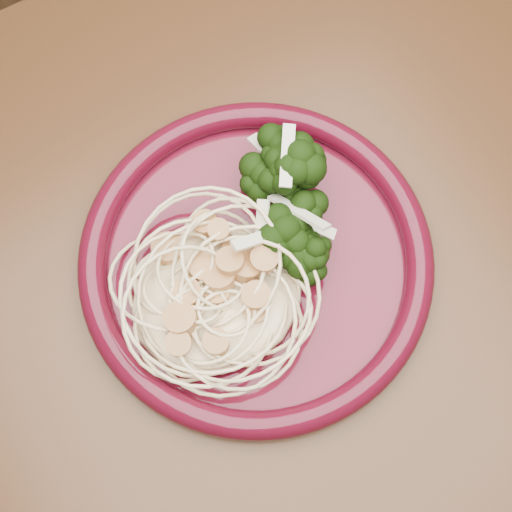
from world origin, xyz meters
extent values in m
plane|color=#53351C|center=(0.00, 0.00, 0.00)|extent=(3.50, 3.50, 0.00)
cube|color=#472814|center=(0.00, 0.00, 0.73)|extent=(1.20, 0.80, 0.04)
cylinder|color=#472814|center=(0.55, 0.35, 0.35)|extent=(0.06, 0.06, 0.71)
cylinder|color=#4A0A19|center=(0.04, 0.03, 0.75)|extent=(0.38, 0.38, 0.01)
torus|color=#4A0616|center=(0.04, 0.03, 0.76)|extent=(0.39, 0.39, 0.03)
ellipsoid|color=beige|center=(-0.01, 0.01, 0.77)|extent=(0.19, 0.17, 0.03)
ellipsoid|color=black|center=(0.10, 0.04, 0.78)|extent=(0.13, 0.17, 0.05)
camera|label=1|loc=(-0.07, -0.16, 1.36)|focal=50.00mm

